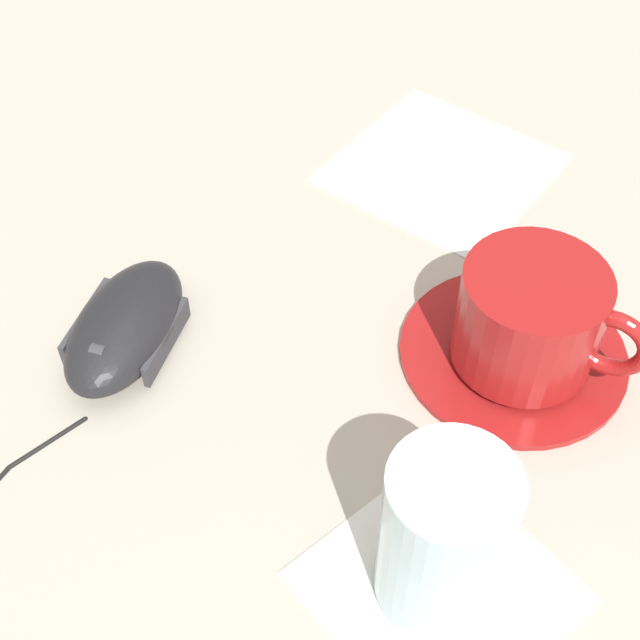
{
  "coord_description": "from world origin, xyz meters",
  "views": [
    {
      "loc": [
        -0.28,
        -0.23,
        0.45
      ],
      "look_at": [
        -0.04,
        0.05,
        0.03
      ],
      "focal_mm": 50.0,
      "sensor_mm": 36.0,
      "label": 1
    }
  ],
  "objects_px": {
    "coffee_cup": "(533,318)",
    "computer_mouse": "(125,326)",
    "drinking_glass": "(444,537)",
    "saucer": "(513,351)"
  },
  "relations": [
    {
      "from": "saucer",
      "to": "computer_mouse",
      "type": "relative_size",
      "value": 1.12
    },
    {
      "from": "computer_mouse",
      "to": "drinking_glass",
      "type": "height_order",
      "value": "drinking_glass"
    },
    {
      "from": "coffee_cup",
      "to": "saucer",
      "type": "bearing_deg",
      "value": 84.22
    },
    {
      "from": "saucer",
      "to": "drinking_glass",
      "type": "relative_size",
      "value": 1.42
    },
    {
      "from": "coffee_cup",
      "to": "computer_mouse",
      "type": "height_order",
      "value": "coffee_cup"
    },
    {
      "from": "saucer",
      "to": "drinking_glass",
      "type": "distance_m",
      "value": 0.18
    },
    {
      "from": "coffee_cup",
      "to": "drinking_glass",
      "type": "distance_m",
      "value": 0.17
    },
    {
      "from": "coffee_cup",
      "to": "computer_mouse",
      "type": "xyz_separation_m",
      "value": [
        -0.18,
        0.18,
        -0.03
      ]
    },
    {
      "from": "saucer",
      "to": "drinking_glass",
      "type": "bearing_deg",
      "value": -153.15
    },
    {
      "from": "drinking_glass",
      "to": "saucer",
      "type": "bearing_deg",
      "value": 26.85
    }
  ]
}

